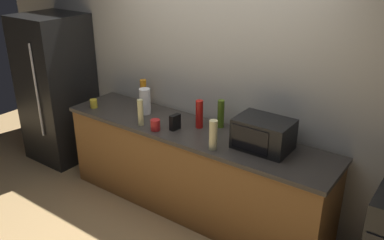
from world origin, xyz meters
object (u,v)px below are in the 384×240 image
microwave (263,134)px  bottle_olive_oil (221,114)px  mug_yellow (94,104)px  mug_red (155,125)px  cordless_phone (175,122)px  refrigerator (57,89)px  bottle_hot_sauce (199,114)px  bottle_hand_soap (213,135)px  bottle_dish_soap (144,92)px  paper_towel_roll (145,101)px  bottle_vinegar (140,112)px

microwave → bottle_olive_oil: (-0.54, 0.17, 0.00)m
mug_yellow → mug_red: bearing=-3.5°
microwave → cordless_phone: bearing=-170.8°
cordless_phone → refrigerator: bearing=-175.1°
refrigerator → mug_red: 1.79m
bottle_hot_sauce → bottle_hand_soap: 0.47m
cordless_phone → mug_yellow: (-1.07, -0.07, -0.03)m
mug_yellow → bottle_dish_soap: bearing=46.2°
cordless_phone → bottle_hot_sauce: 0.25m
paper_towel_roll → refrigerator: bearing=-178.0°
bottle_dish_soap → mug_red: bottle_dish_soap is taller
bottle_hot_sauce → bottle_hand_soap: bearing=-40.5°
paper_towel_roll → cordless_phone: paper_towel_roll is taller
cordless_phone → bottle_hot_sauce: (0.16, 0.18, 0.06)m
cordless_phone → microwave: bearing=16.8°
cordless_phone → bottle_olive_oil: (0.32, 0.30, 0.06)m
bottle_olive_oil → mug_red: bearing=-137.4°
paper_towel_roll → mug_yellow: 0.61m
cordless_phone → mug_yellow: size_ratio=1.61×
bottle_hot_sauce → bottle_vinegar: size_ratio=1.05×
paper_towel_roll → mug_yellow: (-0.56, -0.21, -0.09)m
bottle_hand_soap → mug_yellow: size_ratio=2.88×
bottle_vinegar → bottle_hand_soap: size_ratio=0.98×
bottle_hot_sauce → bottle_dish_soap: 0.86m
refrigerator → bottle_vinegar: 1.60m
bottle_hand_soap → mug_red: bearing=179.3°
bottle_hand_soap → mug_yellow: bottle_hand_soap is taller
bottle_olive_oil → mug_yellow: bearing=-165.1°
refrigerator → bottle_dish_soap: (1.22, 0.24, 0.14)m
refrigerator → bottle_olive_oil: (2.24, 0.21, 0.14)m
microwave → bottle_hand_soap: bearing=-141.6°
paper_towel_roll → cordless_phone: bearing=-15.6°
bottle_olive_oil → bottle_vinegar: bottle_olive_oil is taller
cordless_phone → mug_yellow: cordless_phone is taller
microwave → bottle_vinegar: size_ratio=1.81×
paper_towel_roll → mug_red: paper_towel_roll is taller
bottle_hot_sauce → mug_red: bottle_hot_sauce is taller
bottle_hot_sauce → bottle_dish_soap: (-0.85, 0.15, 0.00)m
refrigerator → bottle_vinegar: size_ratio=6.81×
bottle_hot_sauce → bottle_vinegar: 0.57m
microwave → bottle_hand_soap: size_ratio=1.78×
refrigerator → mug_red: size_ratio=16.80×
paper_towel_roll → bottle_vinegar: bearing=-56.5°
bottle_hot_sauce → bottle_olive_oil: size_ratio=1.00×
cordless_phone → bottle_dish_soap: (-0.69, 0.33, 0.07)m
bottle_olive_oil → bottle_dish_soap: size_ratio=0.97×
mug_red → mug_yellow: (-0.93, 0.06, -0.01)m
microwave → paper_towel_roll: bearing=179.9°
refrigerator → paper_towel_roll: size_ratio=6.67×
cordless_phone → bottle_vinegar: (-0.34, -0.11, 0.06)m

